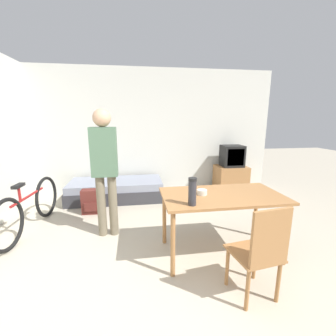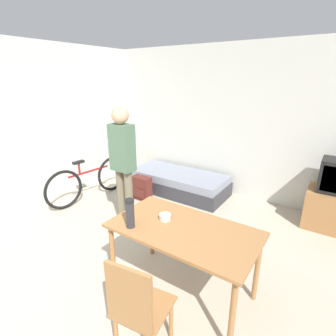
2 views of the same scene
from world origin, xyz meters
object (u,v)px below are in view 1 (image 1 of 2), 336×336
object	(u,v)px
bicycle	(30,208)
thermos_flask	(192,190)
tv	(231,172)
backpack	(92,202)
daybed	(117,190)
dining_table	(222,201)
mate_bowl	(202,192)
wooden_chair	(261,250)
person_standing	(105,164)

from	to	relation	value
bicycle	thermos_flask	distance (m)	2.53
tv	backpack	world-z (taller)	tv
daybed	dining_table	bearing A→B (deg)	-56.91
bicycle	mate_bowl	size ratio (longest dim) A/B	14.30
bicycle	backpack	distance (m)	0.95
wooden_chair	person_standing	distance (m)	2.14
wooden_chair	daybed	bearing A→B (deg)	116.62
daybed	mate_bowl	size ratio (longest dim) A/B	15.94
wooden_chair	person_standing	bearing A→B (deg)	135.53
dining_table	daybed	bearing A→B (deg)	123.09
daybed	bicycle	bearing A→B (deg)	-134.89
daybed	person_standing	size ratio (longest dim) A/B	1.08
person_standing	backpack	distance (m)	1.21
mate_bowl	tv	bearing A→B (deg)	58.42
daybed	dining_table	size ratio (longest dim) A/B	1.35
tv	thermos_flask	xyz separation A→B (m)	(-1.59, -2.56, 0.48)
bicycle	mate_bowl	bearing A→B (deg)	-22.09
dining_table	thermos_flask	world-z (taller)	thermos_flask
daybed	tv	distance (m)	2.57
bicycle	backpack	size ratio (longest dim) A/B	3.97
dining_table	wooden_chair	world-z (taller)	wooden_chair
bicycle	mate_bowl	xyz separation A→B (m)	(2.33, -0.95, 0.44)
bicycle	backpack	world-z (taller)	bicycle
daybed	person_standing	xyz separation A→B (m)	(-0.01, -1.47, 0.85)
mate_bowl	thermos_flask	bearing A→B (deg)	-123.61
dining_table	thermos_flask	xyz separation A→B (m)	(-0.44, -0.26, 0.24)
daybed	tv	bearing A→B (deg)	3.25
tv	bicycle	size ratio (longest dim) A/B	0.62
daybed	thermos_flask	bearing A→B (deg)	-68.22
backpack	wooden_chair	bearing A→B (deg)	-50.87
bicycle	person_standing	xyz separation A→B (m)	(1.15, -0.30, 0.69)
tv	bicycle	bearing A→B (deg)	-160.51
thermos_flask	backpack	xyz separation A→B (m)	(-1.34, 1.75, -0.71)
bicycle	dining_table	bearing A→B (deg)	-20.85
daybed	mate_bowl	distance (m)	2.49
tv	dining_table	bearing A→B (deg)	-116.66
person_standing	backpack	world-z (taller)	person_standing
tv	wooden_chair	bearing A→B (deg)	-109.55
mate_bowl	wooden_chair	bearing A→B (deg)	-69.41
tv	daybed	bearing A→B (deg)	-176.75
daybed	wooden_chair	xyz separation A→B (m)	(1.46, -2.92, 0.32)
daybed	mate_bowl	world-z (taller)	mate_bowl
tv	backpack	xyz separation A→B (m)	(-2.92, -0.81, -0.23)
wooden_chair	backpack	size ratio (longest dim) A/B	2.17
tv	person_standing	size ratio (longest dim) A/B	0.59
thermos_flask	backpack	world-z (taller)	thermos_flask
mate_bowl	person_standing	bearing A→B (deg)	151.20
backpack	tv	bearing A→B (deg)	15.50
backpack	dining_table	bearing A→B (deg)	-39.95
backpack	bicycle	bearing A→B (deg)	-147.56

